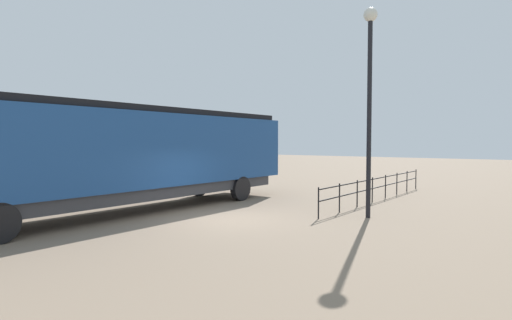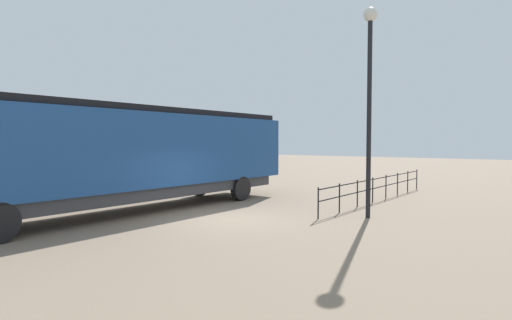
# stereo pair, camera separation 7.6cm
# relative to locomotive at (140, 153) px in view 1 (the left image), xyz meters

# --- Properties ---
(ground_plane) EXTENTS (120.00, 120.00, 0.00)m
(ground_plane) POSITION_rel_locomotive_xyz_m (3.78, 0.70, -2.24)
(ground_plane) COLOR #84705B
(locomotive) EXTENTS (2.98, 15.54, 3.97)m
(locomotive) POSITION_rel_locomotive_xyz_m (0.00, 0.00, 0.00)
(locomotive) COLOR navy
(locomotive) RESTS_ON ground_plane
(lamp_post) EXTENTS (0.48, 0.48, 7.28)m
(lamp_post) POSITION_rel_locomotive_xyz_m (7.58, 3.94, 2.60)
(lamp_post) COLOR black
(lamp_post) RESTS_ON ground_plane
(platform_fence) EXTENTS (0.05, 11.52, 1.11)m
(platform_fence) POSITION_rel_locomotive_xyz_m (6.31, 8.39, -1.53)
(platform_fence) COLOR black
(platform_fence) RESTS_ON ground_plane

